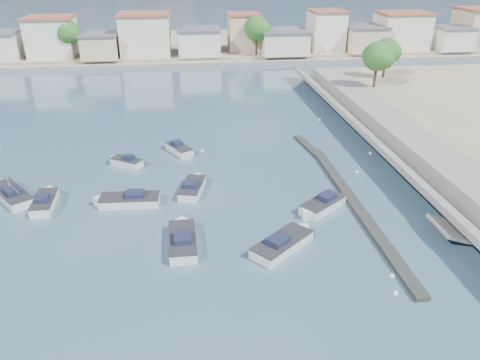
# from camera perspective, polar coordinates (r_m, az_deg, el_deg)

# --- Properties ---
(ground) EXTENTS (400.00, 400.00, 0.00)m
(ground) POSITION_cam_1_polar(r_m,az_deg,el_deg) (68.96, -0.24, 8.50)
(ground) COLOR #2C4459
(ground) RESTS_ON ground
(seawall_walkway) EXTENTS (5.00, 90.00, 1.80)m
(seawall_walkway) POSITION_cam_1_polar(r_m,az_deg,el_deg) (50.52, 25.08, 0.38)
(seawall_walkway) COLOR slate
(seawall_walkway) RESTS_ON ground
(breakwater) EXTENTS (2.00, 31.02, 0.35)m
(breakwater) POSITION_cam_1_polar(r_m,az_deg,el_deg) (45.61, 12.60, -1.35)
(breakwater) COLOR black
(breakwater) RESTS_ON ground
(far_shore_land) EXTENTS (160.00, 40.00, 1.40)m
(far_shore_land) POSITION_cam_1_polar(r_m,az_deg,el_deg) (119.29, -3.36, 16.19)
(far_shore_land) COLOR gray
(far_shore_land) RESTS_ON ground
(far_shore_quay) EXTENTS (160.00, 2.50, 0.80)m
(far_shore_quay) POSITION_cam_1_polar(r_m,az_deg,el_deg) (98.76, -2.46, 14.02)
(far_shore_quay) COLOR slate
(far_shore_quay) RESTS_ON ground
(far_town) EXTENTS (113.01, 12.80, 8.35)m
(far_town) POSITION_cam_1_polar(r_m,az_deg,el_deg) (105.13, 3.30, 17.23)
(far_town) COLOR beige
(far_town) RESTS_ON far_shore_land
(shore_trees) EXTENTS (74.56, 38.32, 7.92)m
(shore_trees) POSITION_cam_1_polar(r_m,az_deg,el_deg) (95.95, 2.82, 17.20)
(shore_trees) COLOR #38281E
(shore_trees) RESTS_ON ground
(motorboat_a) EXTENTS (2.16, 5.87, 1.48)m
(motorboat_a) POSITION_cam_1_polar(r_m,az_deg,el_deg) (37.15, -7.02, -7.23)
(motorboat_a) COLOR silver
(motorboat_a) RESTS_ON ground
(motorboat_b) EXTENTS (2.84, 5.05, 1.48)m
(motorboat_b) POSITION_cam_1_polar(r_m,az_deg,el_deg) (45.02, -5.77, -0.90)
(motorboat_b) COLOR silver
(motorboat_b) RESTS_ON ground
(motorboat_c) EXTENTS (5.99, 2.34, 1.48)m
(motorboat_c) POSITION_cam_1_polar(r_m,az_deg,el_deg) (43.64, -13.65, -2.47)
(motorboat_c) COLOR silver
(motorboat_c) RESTS_ON ground
(motorboat_d) EXTENTS (4.80, 4.36, 1.48)m
(motorboat_d) POSITION_cam_1_polar(r_m,az_deg,el_deg) (42.16, 9.86, -3.14)
(motorboat_d) COLOR silver
(motorboat_d) RESTS_ON ground
(motorboat_e) EXTENTS (1.91, 4.91, 1.48)m
(motorboat_e) POSITION_cam_1_polar(r_m,az_deg,el_deg) (45.77, -22.65, -2.45)
(motorboat_e) COLOR silver
(motorboat_e) RESTS_ON ground
(motorboat_f) EXTENTS (3.65, 3.06, 1.48)m
(motorboat_f) POSITION_cam_1_polar(r_m,az_deg,el_deg) (51.74, -13.82, 2.12)
(motorboat_f) COLOR silver
(motorboat_f) RESTS_ON ground
(motorboat_g) EXTENTS (3.29, 4.38, 1.48)m
(motorboat_g) POSITION_cam_1_polar(r_m,az_deg,el_deg) (53.84, -7.33, 3.63)
(motorboat_g) COLOR silver
(motorboat_g) RESTS_ON ground
(motorboat_h) EXTENTS (5.48, 5.13, 1.48)m
(motorboat_h) POSITION_cam_1_polar(r_m,az_deg,el_deg) (36.64, 5.42, -7.66)
(motorboat_h) COLOR silver
(motorboat_h) RESTS_ON ground
(sailboat) EXTENTS (5.20, 6.04, 9.00)m
(sailboat) POSITION_cam_1_polar(r_m,az_deg,el_deg) (48.58, -26.23, -1.49)
(sailboat) COLOR silver
(sailboat) RESTS_ON ground
(mooring_buoys) EXTENTS (19.36, 36.47, 0.36)m
(mooring_buoys) POSITION_cam_1_polar(r_m,az_deg,el_deg) (48.26, 10.92, 0.22)
(mooring_buoys) COLOR white
(mooring_buoys) RESTS_ON ground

